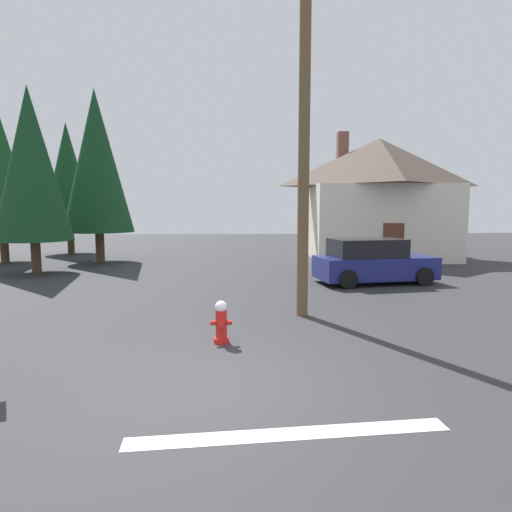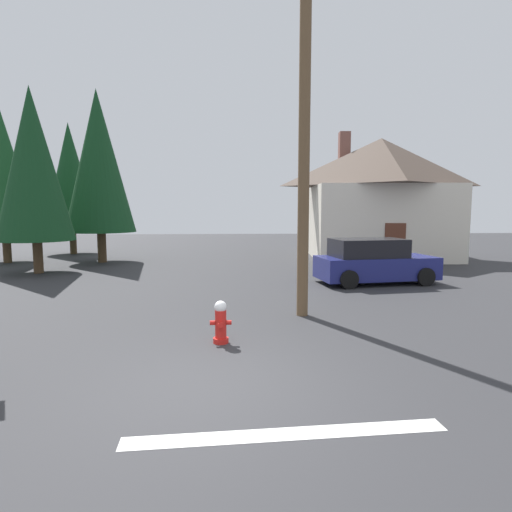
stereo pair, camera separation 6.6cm
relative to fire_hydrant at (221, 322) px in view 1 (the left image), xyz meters
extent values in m
cube|color=#2D2D30|center=(0.02, -2.03, -0.47)|extent=(80.00, 80.00, 0.10)
cube|color=silver|center=(0.86, -3.52, -0.42)|extent=(3.89, 0.51, 0.01)
cylinder|color=red|center=(0.00, 0.00, -0.37)|extent=(0.31, 0.31, 0.10)
cylinder|color=red|center=(0.00, 0.00, -0.04)|extent=(0.23, 0.23, 0.56)
sphere|color=white|center=(0.00, 0.00, 0.31)|extent=(0.25, 0.25, 0.25)
cylinder|color=red|center=(-0.16, 0.00, -0.01)|extent=(0.10, 0.09, 0.09)
cylinder|color=red|center=(0.16, 0.00, -0.01)|extent=(0.10, 0.09, 0.09)
cylinder|color=red|center=(0.00, -0.16, -0.01)|extent=(0.11, 0.10, 0.11)
cylinder|color=brown|center=(2.00, 2.11, 3.87)|extent=(0.28, 0.28, 8.58)
cube|color=silver|center=(8.36, 14.57, 1.54)|extent=(7.58, 6.23, 3.92)
pyramid|color=brown|center=(8.36, 14.57, 4.77)|extent=(8.18, 6.73, 2.55)
cube|color=brown|center=(6.65, 15.73, 5.41)|extent=(0.64, 0.64, 2.29)
cube|color=#592D1E|center=(8.15, 11.69, 0.58)|extent=(1.00, 0.13, 2.00)
cube|color=navy|center=(5.45, 6.61, 0.15)|extent=(4.38, 2.32, 0.79)
cube|color=black|center=(5.12, 6.56, 0.87)|extent=(2.69, 1.88, 0.65)
cylinder|color=black|center=(6.74, 7.68, -0.10)|extent=(0.66, 0.30, 0.64)
cylinder|color=black|center=(6.98, 5.91, -0.10)|extent=(0.66, 0.30, 0.64)
cylinder|color=black|center=(3.93, 7.30, -0.10)|extent=(0.66, 0.30, 0.64)
cylinder|color=black|center=(4.16, 5.54, -0.10)|extent=(0.66, 0.30, 0.64)
cylinder|color=#4C3823|center=(-10.94, 13.50, 0.28)|extent=(0.39, 0.39, 1.39)
cylinder|color=#4C3823|center=(-6.26, 13.42, 0.34)|extent=(0.43, 0.43, 1.53)
cone|color=#143D1E|center=(-6.26, 13.42, 4.60)|extent=(3.40, 3.40, 6.98)
cylinder|color=#4C3823|center=(-9.19, 17.62, 0.27)|extent=(0.38, 0.38, 1.39)
cone|color=#143D1E|center=(-9.19, 17.62, 4.12)|extent=(3.08, 3.08, 6.31)
cylinder|color=#4C3823|center=(-7.82, 9.83, 0.27)|extent=(0.38, 0.38, 1.37)
cone|color=#143D1E|center=(-7.82, 9.83, 4.08)|extent=(3.05, 3.05, 6.25)
camera|label=1|loc=(0.14, -8.23, 2.23)|focal=29.69mm
camera|label=2|loc=(0.20, -8.24, 2.23)|focal=29.69mm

